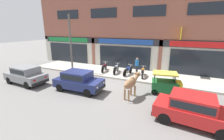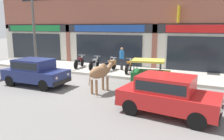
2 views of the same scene
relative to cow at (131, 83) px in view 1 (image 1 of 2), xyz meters
The scene contains 14 objects.
ground_plane 3.12m from the cow, 166.68° to the left, with size 90.00×90.00×0.00m, color slate.
sidewalk 5.60m from the cow, 121.42° to the left, with size 19.00×3.66×0.17m, color #B7AFA3.
shop_building 8.31m from the cow, 112.92° to the left, with size 23.00×1.40×10.03m.
cow is the anchor object (origin of this frame).
car_0 3.86m from the cow, behind, with size 3.65×1.70×1.46m.
car_1 8.67m from the cow, behind, with size 3.68×1.77×1.46m.
car_2 3.83m from the cow, 23.21° to the right, with size 3.72×1.93×1.46m.
auto_rickshaw 2.63m from the cow, 38.50° to the left, with size 2.09×1.43×1.52m.
motorcycle_0 6.10m from the cow, 133.86° to the left, with size 0.62×1.79×0.88m.
motorcycle_1 5.20m from the cow, 123.54° to the left, with size 0.52×1.81×0.88m.
motorcycle_2 4.52m from the cow, 111.05° to the left, with size 0.55×1.81×0.88m.
motorcycle_3 4.26m from the cow, 92.46° to the left, with size 0.56×1.80×0.88m.
pedestrian 4.85m from the cow, 100.51° to the left, with size 0.39×0.36×1.60m.
utility_pole 8.19m from the cow, 156.41° to the left, with size 0.18×0.18×5.58m, color #595651.
Camera 1 is at (5.50, -9.50, 4.44)m, focal length 24.00 mm.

